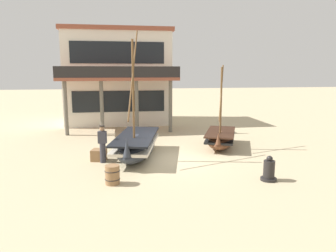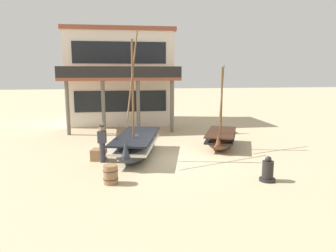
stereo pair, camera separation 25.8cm
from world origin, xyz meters
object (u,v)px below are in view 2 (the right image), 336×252
(wooden_barrel, at_px, (111,174))
(cargo_crate, at_px, (99,155))
(fishing_boat_centre_large, at_px, (136,145))
(fisherman_by_hull, at_px, (102,144))
(fishing_boat_near_left, at_px, (221,138))
(capstan_winch, at_px, (268,171))
(harbor_building_main, at_px, (120,77))

(wooden_barrel, relative_size, cargo_crate, 1.13)
(fishing_boat_centre_large, bearing_deg, wooden_barrel, -107.49)
(cargo_crate, bearing_deg, fisherman_by_hull, -60.68)
(fisherman_by_hull, relative_size, wooden_barrel, 2.41)
(fisherman_by_hull, distance_m, wooden_barrel, 2.92)
(fishing_boat_near_left, relative_size, capstan_winch, 4.58)
(fishing_boat_near_left, relative_size, fisherman_by_hull, 2.59)
(fishing_boat_centre_large, distance_m, fisherman_by_hull, 1.66)
(harbor_building_main, bearing_deg, capstan_winch, -70.13)
(fishing_boat_near_left, xyz_separation_m, cargo_crate, (-6.31, -1.57, -0.23))
(fisherman_by_hull, bearing_deg, cargo_crate, 119.32)
(fishing_boat_near_left, height_order, cargo_crate, fishing_boat_near_left)
(cargo_crate, bearing_deg, fishing_boat_near_left, 13.99)
(harbor_building_main, bearing_deg, cargo_crate, -95.33)
(fishing_boat_near_left, height_order, capstan_winch, fishing_boat_near_left)
(fishing_boat_near_left, relative_size, wooden_barrel, 6.23)
(fisherman_by_hull, bearing_deg, fishing_boat_near_left, 17.46)
(capstan_winch, distance_m, harbor_building_main, 16.13)
(capstan_winch, xyz_separation_m, harbor_building_main, (-5.37, 14.86, 3.21))
(fishing_boat_centre_large, xyz_separation_m, capstan_winch, (4.68, -3.99, -0.22))
(fishing_boat_centre_large, bearing_deg, cargo_crate, -172.03)
(fishing_boat_near_left, xyz_separation_m, harbor_building_main, (-5.28, 9.54, 3.10))
(wooden_barrel, distance_m, harbor_building_main, 14.68)
(fishing_boat_near_left, distance_m, fisherman_by_hull, 6.42)
(fisherman_by_hull, xyz_separation_m, cargo_crate, (-0.20, 0.35, -0.58))
(fishing_boat_centre_large, height_order, harbor_building_main, harbor_building_main)
(capstan_winch, bearing_deg, harbor_building_main, 109.87)
(fisherman_by_hull, relative_size, cargo_crate, 2.72)
(capstan_winch, height_order, wooden_barrel, capstan_winch)
(capstan_winch, xyz_separation_m, wooden_barrel, (-5.76, 0.55, -0.03))
(fishing_boat_centre_large, distance_m, cargo_crate, 1.78)
(fishing_boat_near_left, bearing_deg, harbor_building_main, 118.95)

